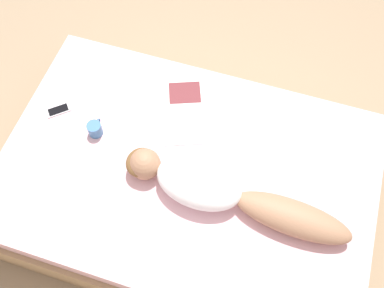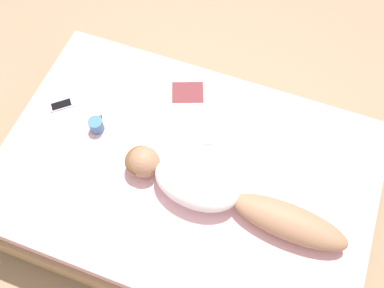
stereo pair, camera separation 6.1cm
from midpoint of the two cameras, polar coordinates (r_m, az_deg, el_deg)
name	(u,v)px [view 1 (the left image)]	position (r m, az deg, el deg)	size (l,w,h in m)	color
ground_plane	(188,198)	(3.17, -1.12, -6.88)	(12.00, 12.00, 0.00)	#9E8466
bed	(187,185)	(2.95, -1.20, -5.21)	(1.57, 2.34, 0.48)	tan
person	(221,191)	(2.57, 2.97, -5.99)	(0.34, 1.36, 0.20)	#A37556
open_magazine	(186,109)	(2.93, -1.39, 4.48)	(0.59, 0.47, 0.01)	white
coffee_mug	(95,129)	(2.87, -12.82, 1.88)	(0.12, 0.09, 0.09)	teal
cell_phone	(58,110)	(3.06, -17.16, 4.12)	(0.15, 0.16, 0.01)	silver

